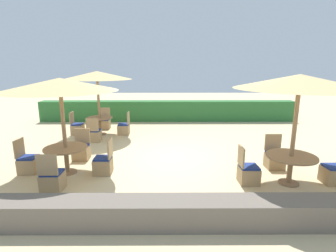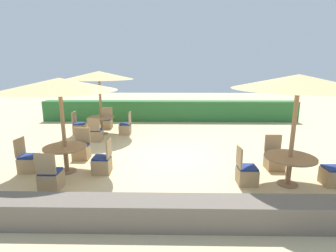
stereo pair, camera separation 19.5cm
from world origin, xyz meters
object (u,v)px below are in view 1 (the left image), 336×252
at_px(round_table_back_left, 100,121).
at_px(patio_chair_front_right_north, 274,159).
at_px(patio_chair_back_left_north, 105,123).
at_px(patio_chair_back_left_west, 77,128).
at_px(parasol_front_right, 300,82).
at_px(round_table_front_left, 66,152).
at_px(patio_chair_front_left_north, 81,151).
at_px(patio_chair_back_left_east, 124,128).
at_px(patio_chair_front_right_west, 248,173).
at_px(parasol_back_left, 97,76).
at_px(patio_chair_back_left_south, 94,135).
at_px(patio_chair_front_left_east, 104,164).
at_px(parasol_front_left, 60,85).
at_px(patio_chair_front_right_east, 334,173).
at_px(round_table_front_right, 291,161).
at_px(patio_chair_front_left_south, 52,179).
at_px(patio_chair_front_left_west, 28,163).

distance_m(round_table_back_left, patio_chair_front_right_north, 6.87).
relative_size(patio_chair_back_left_north, patio_chair_front_right_north, 1.00).
distance_m(patio_chair_back_left_west, parasol_front_right, 8.51).
relative_size(round_table_front_left, patio_chair_back_left_west, 1.20).
bearing_deg(patio_chair_front_left_north, patio_chair_back_left_east, -105.58).
bearing_deg(patio_chair_front_right_west, parasol_back_left, -134.58).
bearing_deg(patio_chair_back_left_south, patio_chair_front_left_east, -70.67).
relative_size(patio_chair_back_left_south, patio_chair_front_right_north, 1.00).
height_order(patio_chair_back_left_north, patio_chair_front_right_west, same).
bearing_deg(parasol_front_left, patio_chair_front_right_north, 3.28).
distance_m(patio_chair_back_left_east, patio_chair_front_right_west, 6.00).
height_order(parasol_front_left, patio_chair_back_left_south, parasol_front_left).
bearing_deg(patio_chair_front_left_east, patio_chair_front_right_north, -85.61).
distance_m(parasol_back_left, patio_chair_front_right_west, 7.00).
distance_m(patio_chair_front_left_east, patio_chair_back_left_east, 4.06).
xyz_separation_m(patio_chair_front_left_east, parasol_back_left, (-1.09, 4.05, 2.16)).
distance_m(round_table_front_left, patio_chair_front_right_east, 6.76).
relative_size(parasol_back_left, round_table_back_left, 2.64).
height_order(round_table_front_left, parasol_front_right, parasol_front_right).
bearing_deg(patio_chair_front_right_west, patio_chair_back_left_west, -129.51).
bearing_deg(round_table_front_right, patio_chair_front_right_north, 87.80).
bearing_deg(patio_chair_front_left_south, patio_chair_back_left_west, 102.44).
height_order(patio_chair_front_left_west, patio_chair_back_left_south, same).
bearing_deg(patio_chair_back_left_south, round_table_back_left, 92.10).
relative_size(round_table_front_right, patio_chair_front_right_north, 1.26).
height_order(patio_chair_back_left_south, parasol_front_right, parasol_front_right).
height_order(patio_chair_front_left_north, patio_chair_front_right_east, same).
bearing_deg(patio_chair_back_left_south, patio_chair_back_left_west, 132.85).
bearing_deg(patio_chair_back_left_south, patio_chair_back_left_east, 47.85).
xyz_separation_m(round_table_back_left, patio_chair_front_right_east, (6.83, -4.70, -0.31)).
height_order(patio_chair_front_left_south, patio_chair_front_right_west, same).
bearing_deg(patio_chair_front_left_east, parasol_front_left, 87.99).
relative_size(patio_chair_front_left_south, patio_chair_back_left_south, 1.00).
relative_size(parasol_front_left, patio_chair_front_right_north, 3.10).
bearing_deg(parasol_front_left, patio_chair_back_left_north, 91.82).
xyz_separation_m(round_table_back_left, patio_chair_back_left_north, (-0.05, 1.03, -0.31)).
height_order(patio_chair_front_left_south, parasol_front_right, parasol_front_right).
height_order(parasol_front_right, patio_chair_front_right_north, parasol_front_right).
height_order(parasol_front_right, patio_chair_front_right_west, parasol_front_right).
distance_m(round_table_front_right, patio_chair_front_right_east, 1.13).
relative_size(patio_chair_front_left_east, patio_chair_back_left_south, 1.00).
bearing_deg(parasol_front_right, patio_chair_front_left_east, 172.06).
bearing_deg(round_table_front_left, patio_chair_front_left_east, -2.01).
bearing_deg(patio_chair_back_left_west, patio_chair_front_right_east, 58.74).
height_order(parasol_front_left, patio_chair_front_right_east, parasol_front_left).
bearing_deg(patio_chair_front_left_west, patio_chair_back_left_north, 170.01).
distance_m(parasol_front_right, round_table_front_right, 1.87).
distance_m(patio_chair_back_left_east, round_table_front_right, 6.70).
height_order(patio_chair_back_left_east, patio_chair_front_right_east, same).
bearing_deg(patio_chair_back_left_east, patio_chair_front_left_west, 154.25).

